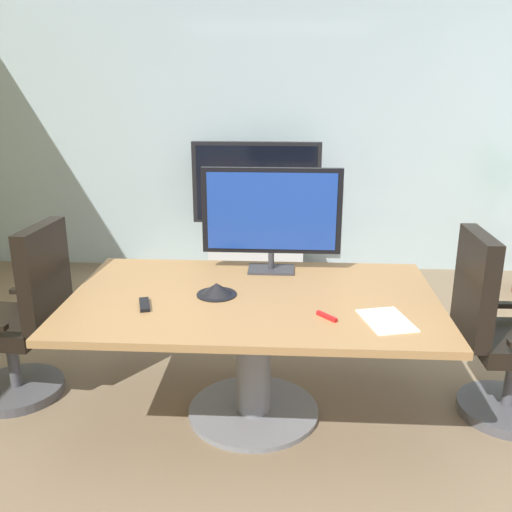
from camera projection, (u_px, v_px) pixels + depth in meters
ground_plane at (250, 433)px, 3.14m from camera, size 7.00×7.00×0.00m
wall_back_glass_partition at (270, 131)px, 5.51m from camera, size 6.00×0.10×2.74m
conference_table at (253, 326)px, 3.16m from camera, size 2.01×1.21×0.74m
office_chair_left at (24, 327)px, 3.38m from camera, size 0.61×0.59×1.09m
office_chair_right at (499, 343)px, 3.19m from camera, size 0.60×0.57×1.09m
tv_monitor at (272, 214)px, 3.40m from camera, size 0.84×0.18×0.64m
wall_display_unit at (256, 233)px, 5.46m from camera, size 1.20×0.36×1.31m
conference_phone at (217, 290)px, 3.11m from camera, size 0.22×0.22×0.07m
remote_control at (144, 305)px, 2.96m from camera, size 0.10×0.18×0.02m
whiteboard_marker at (327, 316)px, 2.82m from camera, size 0.10×0.11×0.02m
paper_notepad at (387, 321)px, 2.78m from camera, size 0.28×0.34×0.01m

